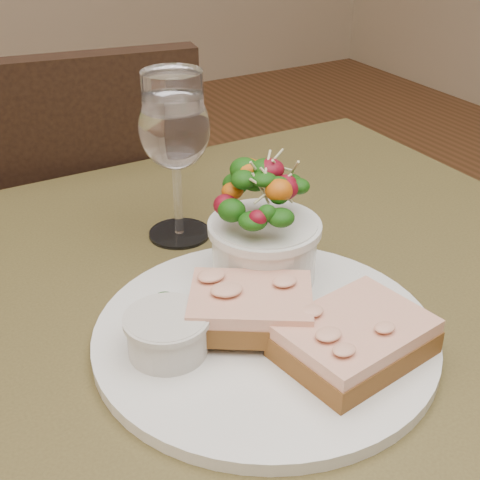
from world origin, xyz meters
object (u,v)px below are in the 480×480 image
cafe_table (267,390)px  chair_far (78,347)px  ramekin (167,332)px  sandwich_back (251,307)px  wine_glass (175,133)px  dinner_plate (265,335)px  sandwich_front (355,338)px  salad_bowl (265,224)px

cafe_table → chair_far: bearing=94.4°
chair_far → ramekin: 0.81m
cafe_table → sandwich_back: 0.15m
sandwich_back → wine_glass: bearing=115.0°
chair_far → ramekin: bearing=94.1°
chair_far → wine_glass: size_ratio=5.14×
dinner_plate → sandwich_front: size_ratio=2.29×
sandwich_front → sandwich_back: size_ratio=1.00×
sandwich_back → chair_far: bearing=123.2°
sandwich_front → salad_bowl: bearing=82.4°
dinner_plate → sandwich_back: (-0.01, 0.01, 0.03)m
cafe_table → salad_bowl: bearing=67.0°
sandwich_back → sandwich_front: bearing=-19.2°
chair_far → ramekin: (-0.07, -0.64, 0.49)m
wine_glass → dinner_plate: bearing=-94.4°
salad_bowl → sandwich_front: bearing=-89.0°
cafe_table → ramekin: 0.18m
wine_glass → sandwich_front: bearing=-83.8°
dinner_plate → wine_glass: wine_glass is taller
sandwich_back → salad_bowl: size_ratio=1.05×
cafe_table → sandwich_back: size_ratio=6.01×
cafe_table → dinner_plate: bearing=-126.9°
salad_bowl → wine_glass: 0.15m
salad_bowl → ramekin: bearing=-155.4°
sandwich_front → sandwich_back: bearing=119.8°
cafe_table → ramekin: size_ratio=11.91×
chair_far → wine_glass: 0.73m
sandwich_front → sandwich_back: 0.09m
cafe_table → ramekin: bearing=-168.8°
cafe_table → chair_far: 0.71m
cafe_table → wine_glass: 0.29m
chair_far → cafe_table: bearing=104.5°
sandwich_back → ramekin: 0.08m
cafe_table → salad_bowl: size_ratio=6.30×
ramekin → sandwich_front: bearing=-31.1°
chair_far → sandwich_front: bearing=105.4°
dinner_plate → sandwich_front: sandwich_front is taller
chair_far → dinner_plate: 0.80m
cafe_table → ramekin: (-0.12, -0.02, 0.13)m
ramekin → salad_bowl: salad_bowl is taller
sandwich_back → ramekin: sandwich_back is taller
dinner_plate → ramekin: size_ratio=4.53×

